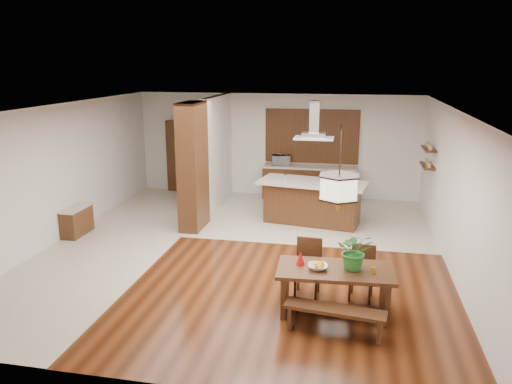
% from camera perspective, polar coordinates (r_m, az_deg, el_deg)
% --- Properties ---
extents(room_shell, '(9.00, 9.04, 2.92)m').
position_cam_1_polar(room_shell, '(9.78, -1.73, 4.69)').
color(room_shell, '#38190A').
rests_on(room_shell, ground).
extents(tile_hallway, '(2.50, 9.00, 0.01)m').
position_cam_1_polar(tile_hallway, '(11.24, -15.51, -5.38)').
color(tile_hallway, beige).
rests_on(tile_hallway, ground).
extents(tile_kitchen, '(5.50, 4.00, 0.01)m').
position_cam_1_polar(tile_kitchen, '(12.50, 6.53, -2.89)').
color(tile_kitchen, beige).
rests_on(tile_kitchen, ground).
extents(soffit_band, '(8.00, 9.00, 0.02)m').
position_cam_1_polar(soffit_band, '(9.67, -1.77, 9.50)').
color(soffit_band, '#39180E').
rests_on(soffit_band, room_shell).
extents(partition_pier, '(0.45, 1.00, 2.90)m').
position_cam_1_polar(partition_pier, '(11.40, -7.23, 2.89)').
color(partition_pier, '#311B0D').
rests_on(partition_pier, ground).
extents(partition_stub, '(0.18, 2.40, 2.90)m').
position_cam_1_polar(partition_stub, '(13.38, -4.40, 4.70)').
color(partition_stub, silver).
rests_on(partition_stub, ground).
extents(hallway_console, '(0.37, 0.88, 0.63)m').
position_cam_1_polar(hallway_console, '(11.81, -19.79, -3.16)').
color(hallway_console, '#311B0D').
rests_on(hallway_console, ground).
extents(hallway_doorway, '(1.10, 0.20, 2.10)m').
position_cam_1_polar(hallway_doorway, '(14.87, -8.08, 4.04)').
color(hallway_doorway, '#311B0D').
rests_on(hallway_doorway, ground).
extents(rear_counter, '(2.60, 0.62, 0.95)m').
position_cam_1_polar(rear_counter, '(14.02, 6.17, 1.06)').
color(rear_counter, '#311B0D').
rests_on(rear_counter, ground).
extents(kitchen_window, '(2.60, 0.08, 1.50)m').
position_cam_1_polar(kitchen_window, '(14.04, 6.41, 6.37)').
color(kitchen_window, '#985C2D').
rests_on(kitchen_window, room_shell).
extents(shelf_lower, '(0.26, 0.90, 0.04)m').
position_cam_1_polar(shelf_lower, '(12.33, 18.99, 2.86)').
color(shelf_lower, '#311B0D').
rests_on(shelf_lower, room_shell).
extents(shelf_upper, '(0.26, 0.90, 0.04)m').
position_cam_1_polar(shelf_upper, '(12.26, 19.15, 4.68)').
color(shelf_upper, '#311B0D').
rests_on(shelf_upper, room_shell).
extents(dining_table, '(1.79, 0.97, 0.73)m').
position_cam_1_polar(dining_table, '(7.79, 9.00, -9.95)').
color(dining_table, '#311B0D').
rests_on(dining_table, ground).
extents(dining_bench, '(1.45, 0.50, 0.40)m').
position_cam_1_polar(dining_bench, '(7.37, 8.95, -14.34)').
color(dining_bench, '#311B0D').
rests_on(dining_bench, ground).
extents(dining_chair_left, '(0.44, 0.44, 0.95)m').
position_cam_1_polar(dining_chair_left, '(8.30, 5.90, -8.69)').
color(dining_chair_left, '#311B0D').
rests_on(dining_chair_left, ground).
extents(dining_chair_right, '(0.43, 0.43, 0.88)m').
position_cam_1_polar(dining_chair_right, '(8.34, 11.97, -9.10)').
color(dining_chair_right, '#311B0D').
rests_on(dining_chair_right, ground).
extents(pendant_lantern, '(0.64, 0.64, 1.31)m').
position_cam_1_polar(pendant_lantern, '(7.25, 9.54, 2.45)').
color(pendant_lantern, beige).
rests_on(pendant_lantern, room_shell).
extents(foliage_plant, '(0.56, 0.50, 0.59)m').
position_cam_1_polar(foliage_plant, '(7.63, 11.24, -6.61)').
color(foliage_plant, '#267229').
rests_on(foliage_plant, dining_table).
extents(fruit_bowl, '(0.33, 0.33, 0.07)m').
position_cam_1_polar(fruit_bowl, '(7.65, 7.07, -8.48)').
color(fruit_bowl, beige).
rests_on(fruit_bowl, dining_table).
extents(napkin_cone, '(0.15, 0.15, 0.22)m').
position_cam_1_polar(napkin_cone, '(7.74, 5.10, -7.53)').
color(napkin_cone, '#A9120C').
rests_on(napkin_cone, dining_table).
extents(gold_ornament, '(0.09, 0.09, 0.09)m').
position_cam_1_polar(gold_ornament, '(7.64, 13.29, -8.71)').
color(gold_ornament, gold).
rests_on(gold_ornament, dining_table).
extents(kitchen_island, '(2.65, 1.49, 1.03)m').
position_cam_1_polar(kitchen_island, '(11.93, 6.43, -1.11)').
color(kitchen_island, '#311B0D').
rests_on(kitchen_island, ground).
extents(range_hood, '(0.90, 0.55, 0.87)m').
position_cam_1_polar(range_hood, '(11.56, 6.71, 8.17)').
color(range_hood, silver).
rests_on(range_hood, room_shell).
extents(island_cup, '(0.14, 0.14, 0.09)m').
position_cam_1_polar(island_cup, '(11.71, 8.50, 1.29)').
color(island_cup, silver).
rests_on(island_cup, kitchen_island).
extents(microwave, '(0.56, 0.43, 0.28)m').
position_cam_1_polar(microwave, '(14.02, 2.89, 3.68)').
color(microwave, '#ACAEB3').
rests_on(microwave, rear_counter).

